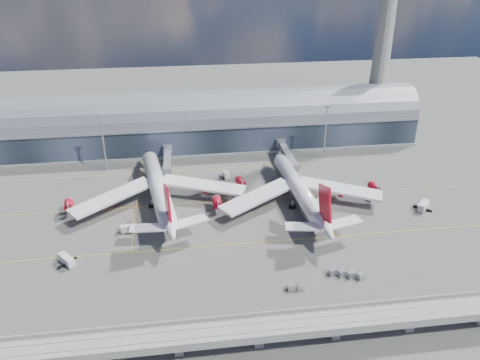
{
  "coord_description": "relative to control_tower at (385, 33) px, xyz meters",
  "views": [
    {
      "loc": [
        -16.31,
        -140.12,
        91.14
      ],
      "look_at": [
        4.06,
        10.0,
        14.0
      ],
      "focal_mm": 35.0,
      "sensor_mm": 36.0,
      "label": 1
    }
  ],
  "objects": [
    {
      "name": "ground",
      "position": [
        -85.0,
        -83.0,
        -51.64
      ],
      "size": [
        500.0,
        500.0,
        0.0
      ],
      "primitive_type": "plane",
      "color": "#474744",
      "rests_on": "ground"
    },
    {
      "name": "taxi_lines",
      "position": [
        -85.0,
        -60.89,
        -51.63
      ],
      "size": [
        200.0,
        80.12,
        0.01
      ],
      "color": "gold",
      "rests_on": "ground"
    },
    {
      "name": "terminal",
      "position": [
        -85.0,
        -5.01,
        -40.3
      ],
      "size": [
        200.0,
        30.0,
        28.0
      ],
      "color": "#1B242E",
      "rests_on": "ground"
    },
    {
      "name": "control_tower",
      "position": [
        0.0,
        0.0,
        0.0
      ],
      "size": [
        19.0,
        19.0,
        103.0
      ],
      "color": "gray",
      "rests_on": "ground"
    },
    {
      "name": "guideway",
      "position": [
        -85.0,
        -138.0,
        -46.34
      ],
      "size": [
        220.0,
        8.5,
        7.2
      ],
      "color": "gray",
      "rests_on": "ground"
    },
    {
      "name": "floodlight_mast_left",
      "position": [
        -135.0,
        -28.0,
        -38.0
      ],
      "size": [
        3.0,
        0.7,
        25.7
      ],
      "color": "gray",
      "rests_on": "ground"
    },
    {
      "name": "floodlight_mast_right",
      "position": [
        -35.0,
        -28.0,
        -38.0
      ],
      "size": [
        3.0,
        0.7,
        25.7
      ],
      "color": "gray",
      "rests_on": "ground"
    },
    {
      "name": "airliner_left",
      "position": [
        -111.03,
        -61.97,
        -45.2
      ],
      "size": [
        70.19,
        73.85,
        22.53
      ],
      "rotation": [
        0.0,
        0.0,
        0.15
      ],
      "color": "white",
      "rests_on": "ground"
    },
    {
      "name": "airliner_right",
      "position": [
        -57.36,
        -69.64,
        -45.86
      ],
      "size": [
        67.21,
        70.24,
        22.28
      ],
      "rotation": [
        0.0,
        0.0,
        0.06
      ],
      "color": "white",
      "rests_on": "ground"
    },
    {
      "name": "jet_bridge_left",
      "position": [
        -107.89,
        -29.88,
        -46.46
      ],
      "size": [
        4.4,
        28.0,
        7.25
      ],
      "color": "gray",
      "rests_on": "ground"
    },
    {
      "name": "jet_bridge_right",
      "position": [
        -53.96,
        -31.82,
        -46.46
      ],
      "size": [
        4.4,
        32.0,
        7.25
      ],
      "color": "gray",
      "rests_on": "ground"
    },
    {
      "name": "service_truck_0",
      "position": [
        -139.55,
        -96.63,
        -50.14
      ],
      "size": [
        6.18,
        6.87,
        2.89
      ],
      "rotation": [
        0.0,
        0.0,
        0.68
      ],
      "color": "silver",
      "rests_on": "ground"
    },
    {
      "name": "service_truck_1",
      "position": [
        -121.99,
        -80.39,
        -50.32
      ],
      "size": [
        4.7,
        2.62,
        2.62
      ],
      "rotation": [
        0.0,
        0.0,
        1.67
      ],
      "color": "silver",
      "rests_on": "ground"
    },
    {
      "name": "service_truck_2",
      "position": [
        -50.46,
        -71.51,
        -50.23
      ],
      "size": [
        7.78,
        4.37,
        2.71
      ],
      "rotation": [
        0.0,
        0.0,
        1.89
      ],
      "color": "silver",
      "rests_on": "ground"
    },
    {
      "name": "service_truck_3",
      "position": [
        -11.43,
        -79.95,
        -50.01
      ],
      "size": [
        6.44,
        6.45,
        3.19
      ],
      "rotation": [
        0.0,
        0.0,
        -0.78
      ],
      "color": "silver",
      "rests_on": "ground"
    },
    {
      "name": "service_truck_4",
      "position": [
        -82.93,
        -42.83,
        -50.21
      ],
      "size": [
        3.06,
        5.18,
        2.83
      ],
      "rotation": [
        0.0,
        0.0,
        0.16
      ],
      "color": "silver",
      "rests_on": "ground"
    },
    {
      "name": "service_truck_5",
      "position": [
        -86.08,
        -54.55,
        -50.21
      ],
      "size": [
        5.72,
        5.55,
        2.79
      ],
      "rotation": [
        0.0,
        0.0,
        0.82
      ],
      "color": "silver",
      "rests_on": "ground"
    },
    {
      "name": "cargo_train_0",
      "position": [
        -70.48,
        -118.49,
        -50.68
      ],
      "size": [
        5.46,
        2.0,
        1.83
      ],
      "rotation": [
        0.0,
        0.0,
        1.62
      ],
      "color": "gray",
      "rests_on": "ground"
    },
    {
      "name": "cargo_train_1",
      "position": [
        -53.81,
        -114.61,
        -50.66
      ],
      "size": [
        11.09,
        5.81,
        1.87
      ],
      "rotation": [
        0.0,
        0.0,
        1.95
      ],
      "color": "gray",
      "rests_on": "ground"
    }
  ]
}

